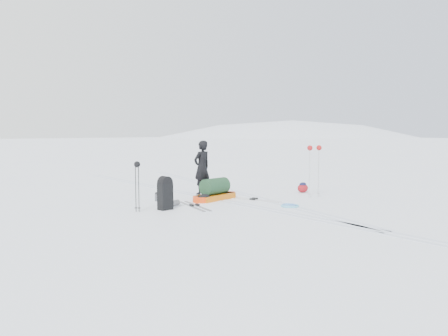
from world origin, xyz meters
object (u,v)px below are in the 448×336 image
(expedition_rucksack, at_px, (166,194))
(pulk_sled, at_px, (215,191))
(skier, at_px, (202,168))
(ski_poles_black, at_px, (137,170))

(expedition_rucksack, bearing_deg, pulk_sled, 7.74)
(expedition_rucksack, bearing_deg, skier, 28.83)
(skier, distance_m, expedition_rucksack, 2.71)
(pulk_sled, height_order, expedition_rucksack, expedition_rucksack)
(pulk_sled, xyz_separation_m, ski_poles_black, (-2.60, -0.44, 0.78))
(skier, bearing_deg, expedition_rucksack, 27.39)
(skier, bearing_deg, pulk_sled, 66.91)
(pulk_sled, bearing_deg, skier, 63.29)
(ski_poles_black, bearing_deg, pulk_sled, -3.80)
(expedition_rucksack, xyz_separation_m, ski_poles_black, (-0.73, 0.12, 0.63))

